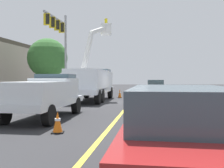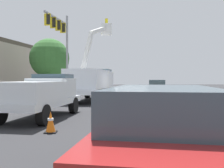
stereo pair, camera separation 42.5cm
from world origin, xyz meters
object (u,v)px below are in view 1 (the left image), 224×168
trailing_sedan (182,129)px  traffic_cone_leading (58,122)px  service_pickup_truck (45,94)px  passing_minivan (155,86)px  utility_bucket_truck (92,81)px  traffic_cone_mid_front (120,93)px  traffic_signal_mast (60,37)px

trailing_sedan → traffic_cone_leading: size_ratio=6.96×
service_pickup_truck → trailing_sedan: (-7.71, -3.87, -0.15)m
passing_minivan → utility_bucket_truck: bearing=134.8°
service_pickup_truck → passing_minivan: (16.29, -8.83, -0.15)m
service_pickup_truck → traffic_cone_mid_front: size_ratio=6.90×
utility_bucket_truck → trailing_sedan: 17.30m
service_pickup_truck → traffic_cone_mid_front: service_pickup_truck is taller
service_pickup_truck → passing_minivan: service_pickup_truck is taller
passing_minivan → trailing_sedan: same height
traffic_cone_leading → traffic_signal_mast: 17.72m
utility_bucket_truck → traffic_signal_mast: size_ratio=1.02×
utility_bucket_truck → passing_minivan: utility_bucket_truck is taller
passing_minivan → traffic_cone_mid_front: (-3.90, 4.30, -0.55)m
passing_minivan → trailing_sedan: (-23.99, 4.96, 0.00)m
service_pickup_truck → traffic_signal_mast: bearing=5.2°
service_pickup_truck → trailing_sedan: 8.63m
traffic_cone_mid_front → traffic_signal_mast: traffic_signal_mast is taller
passing_minivan → traffic_signal_mast: 11.56m
traffic_cone_mid_front → traffic_signal_mast: bearing=79.9°
utility_bucket_truck → traffic_cone_mid_front: 4.05m
passing_minivan → traffic_cone_leading: bearing=158.4°
traffic_cone_leading → traffic_cone_mid_front: (15.64, -3.45, 0.06)m
service_pickup_truck → trailing_sedan: bearing=-153.3°
passing_minivan → traffic_cone_leading: size_ratio=6.96×
trailing_sedan → traffic_signal_mast: size_ratio=0.61×
passing_minivan → traffic_cone_mid_front: passing_minivan is taller
utility_bucket_truck → trailing_sedan: size_ratio=1.68×
service_pickup_truck → trailing_sedan: size_ratio=1.16×
trailing_sedan → traffic_cone_leading: trailing_sedan is taller
traffic_cone_mid_front → traffic_signal_mast: 8.02m
service_pickup_truck → trailing_sedan: service_pickup_truck is taller
utility_bucket_truck → service_pickup_truck: bearing=168.2°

